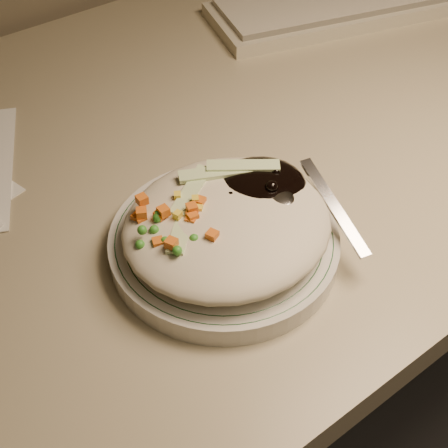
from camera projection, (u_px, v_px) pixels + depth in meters
desk at (200, 253)px, 0.85m from camera, size 1.40×0.70×0.74m
plate at (224, 244)px, 0.58m from camera, size 0.21×0.21×0.02m
plate_rim at (224, 236)px, 0.57m from camera, size 0.20×0.20×0.00m
meal at (228, 218)px, 0.56m from camera, size 0.20×0.19×0.05m
keyboard at (341, 5)px, 0.91m from camera, size 0.41×0.24×0.03m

